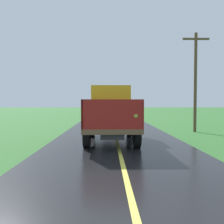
# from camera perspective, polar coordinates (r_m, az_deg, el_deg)

# --- Properties ---
(banana_truck_near) EXTENTS (2.38, 5.83, 2.80)m
(banana_truck_near) POSITION_cam_1_polar(r_m,az_deg,el_deg) (12.47, -0.27, -0.05)
(banana_truck_near) COLOR #2D2D30
(banana_truck_near) RESTS_ON road_surface
(utility_pole_roadside) EXTENTS (1.77, 0.20, 6.59)m
(utility_pole_roadside) POSITION_cam_1_polar(r_m,az_deg,el_deg) (17.19, 19.08, 7.40)
(utility_pole_roadside) COLOR brown
(utility_pole_roadside) RESTS_ON ground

